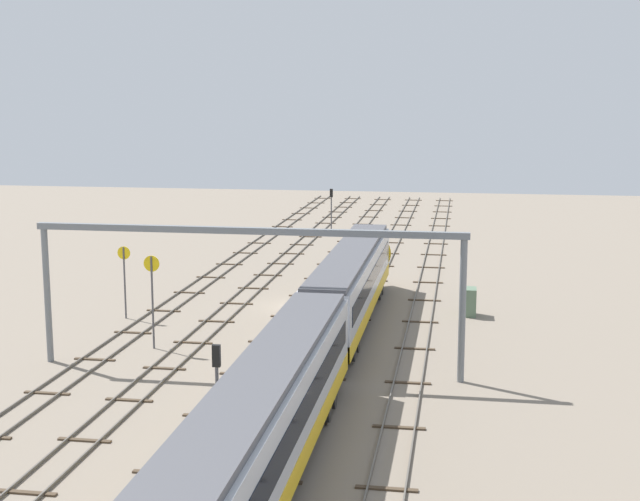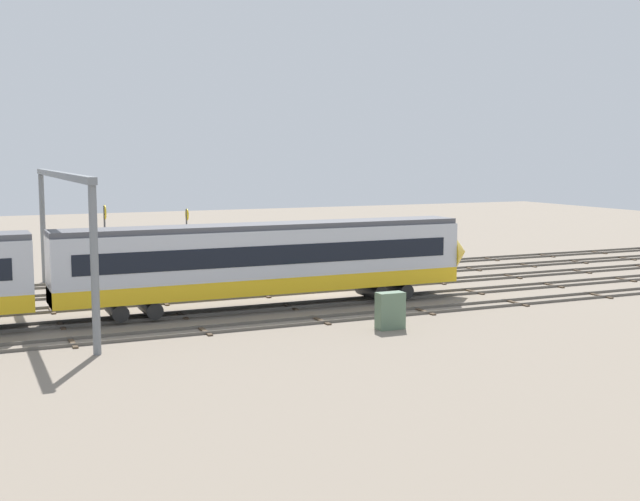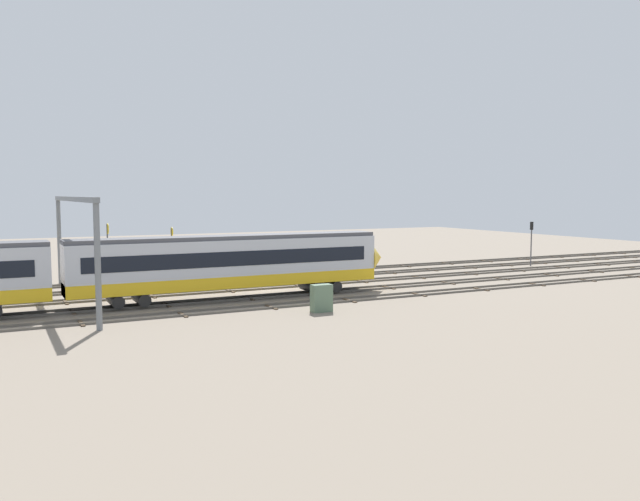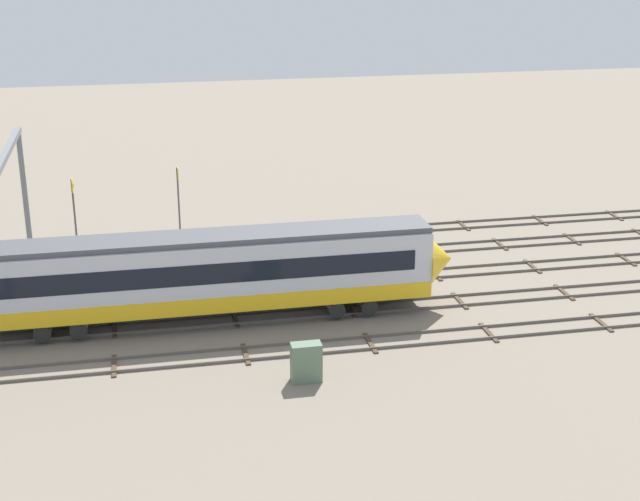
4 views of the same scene
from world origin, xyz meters
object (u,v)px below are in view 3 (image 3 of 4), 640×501
at_px(overhead_gantry, 73,219).
at_px(speed_sign_near_foreground, 172,245).
at_px(signal_light_trackside_departure, 531,237).
at_px(relay_cabinet, 321,298).
at_px(speed_sign_mid_trackside, 108,246).

xyz_separation_m(overhead_gantry, speed_sign_near_foreground, (10.07, 10.90, -3.09)).
xyz_separation_m(signal_light_trackside_departure, relay_cabinet, (-34.10, -14.67, -2.29)).
relative_size(speed_sign_near_foreground, relay_cabinet, 2.59).
distance_m(overhead_gantry, signal_light_trackside_departure, 48.82).
bearing_deg(speed_sign_near_foreground, signal_light_trackside_departure, -12.07).
distance_m(overhead_gantry, relay_cabinet, 19.61).
xyz_separation_m(speed_sign_mid_trackside, signal_light_trackside_departure, (45.22, -3.90, -0.38)).
height_order(overhead_gantry, speed_sign_mid_trackside, overhead_gantry).
bearing_deg(speed_sign_near_foreground, speed_sign_mid_trackside, -146.81).
distance_m(speed_sign_near_foreground, relay_cabinet, 23.46).
height_order(overhead_gantry, relay_cabinet, overhead_gantry).
height_order(overhead_gantry, signal_light_trackside_departure, overhead_gantry).
height_order(speed_sign_mid_trackside, relay_cabinet, speed_sign_mid_trackside).
relative_size(signal_light_trackside_departure, relay_cabinet, 2.63).
bearing_deg(signal_light_trackside_departure, overhead_gantry, -176.88).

